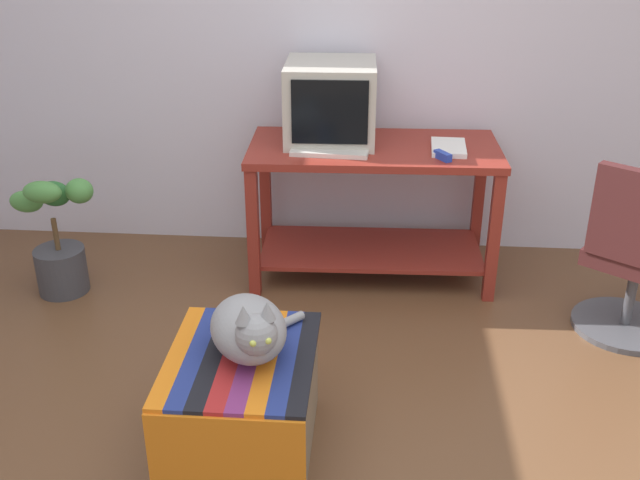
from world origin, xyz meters
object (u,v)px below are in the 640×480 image
at_px(book, 449,148).
at_px(stapler, 443,156).
at_px(desk, 373,188).
at_px(cat, 250,329).
at_px(keyboard, 330,152).
at_px(office_chair, 634,263).
at_px(ottoman_with_blanket, 243,403).
at_px(potted_plant, 59,246).
at_px(tv_monitor, 331,103).

bearing_deg(book, stapler, -102.54).
xyz_separation_m(desk, cat, (-0.43, -1.51, 0.03)).
distance_m(keyboard, office_chair, 1.58).
height_order(desk, book, book).
height_order(cat, stapler, stapler).
height_order(book, ottoman_with_blanket, book).
bearing_deg(desk, stapler, -30.86).
distance_m(cat, stapler, 1.55).
xyz_separation_m(book, potted_plant, (-2.05, -0.31, -0.50)).
relative_size(desk, tv_monitor, 2.68).
height_order(potted_plant, stapler, stapler).
height_order(book, office_chair, office_chair).
distance_m(desk, office_chair, 1.37).
bearing_deg(potted_plant, stapler, 4.42).
bearing_deg(keyboard, potted_plant, -168.59).
xyz_separation_m(tv_monitor, office_chair, (1.49, -0.64, -0.58)).
height_order(tv_monitor, ottoman_with_blanket, tv_monitor).
bearing_deg(cat, ottoman_with_blanket, 174.35).
bearing_deg(office_chair, ottoman_with_blanket, 66.01).
xyz_separation_m(desk, ottoman_with_blanket, (-0.47, -1.52, -0.30)).
relative_size(keyboard, stapler, 3.64).
bearing_deg(keyboard, desk, 37.06).
height_order(tv_monitor, cat, tv_monitor).
bearing_deg(ottoman_with_blanket, book, 59.99).
xyz_separation_m(keyboard, office_chair, (1.48, -0.40, -0.39)).
height_order(tv_monitor, office_chair, tv_monitor).
xyz_separation_m(desk, potted_plant, (-1.67, -0.35, -0.24)).
height_order(tv_monitor, book, tv_monitor).
xyz_separation_m(ottoman_with_blanket, cat, (0.04, 0.01, 0.33)).
xyz_separation_m(tv_monitor, stapler, (0.58, -0.28, -0.19)).
xyz_separation_m(desk, office_chair, (1.25, -0.55, -0.13)).
height_order(keyboard, potted_plant, keyboard).
bearing_deg(potted_plant, desk, 11.87).
relative_size(tv_monitor, book, 1.81).
bearing_deg(office_chair, stapler, 15.11).
bearing_deg(cat, stapler, 37.62).
xyz_separation_m(book, office_chair, (0.86, -0.51, -0.39)).
bearing_deg(ottoman_with_blanket, cat, 16.17).
distance_m(keyboard, potted_plant, 1.53).
xyz_separation_m(office_chair, stapler, (-0.91, 0.36, 0.39)).
distance_m(desk, cat, 1.57).
relative_size(book, stapler, 2.53).
relative_size(keyboard, book, 1.44).
relative_size(desk, ottoman_with_blanket, 1.98).
bearing_deg(book, office_chair, -28.24).
xyz_separation_m(ottoman_with_blanket, potted_plant, (-1.20, 1.17, 0.06)).
bearing_deg(desk, tv_monitor, 158.24).
xyz_separation_m(tv_monitor, ottoman_with_blanket, (-0.23, -1.61, -0.75)).
distance_m(book, potted_plant, 2.14).
height_order(desk, potted_plant, desk).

